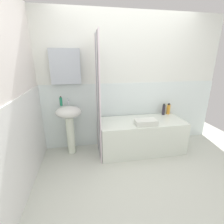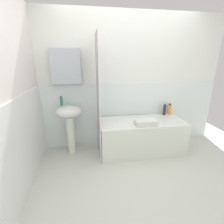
{
  "view_description": "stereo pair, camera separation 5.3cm",
  "coord_description": "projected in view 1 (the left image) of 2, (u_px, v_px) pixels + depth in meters",
  "views": [
    {
      "loc": [
        -0.81,
        -1.64,
        1.62
      ],
      "look_at": [
        -0.34,
        0.87,
        0.78
      ],
      "focal_mm": 25.93,
      "sensor_mm": 36.0,
      "label": 1
    },
    {
      "loc": [
        -0.75,
        -1.65,
        1.62
      ],
      "look_at": [
        -0.34,
        0.87,
        0.78
      ],
      "focal_mm": 25.93,
      "sensor_mm": 36.0,
      "label": 2
    }
  ],
  "objects": [
    {
      "name": "wall_left_tiled",
      "position": [
        17.0,
        104.0,
        1.88
      ],
      "size": [
        0.07,
        1.81,
        2.4
      ],
      "color": "silver",
      "rests_on": "ground_plane"
    },
    {
      "name": "body_wash_bottle",
      "position": [
        168.0,
        109.0,
        3.2
      ],
      "size": [
        0.07,
        0.07,
        0.21
      ],
      "color": "orange",
      "rests_on": "bathtub"
    },
    {
      "name": "shower_curtain",
      "position": [
        98.0,
        99.0,
        2.61
      ],
      "size": [
        0.01,
        0.65,
        2.0
      ],
      "color": "white",
      "rests_on": "ground_plane"
    },
    {
      "name": "towel_folded",
      "position": [
        146.0,
        122.0,
        2.68
      ],
      "size": [
        0.37,
        0.23,
        0.09
      ],
      "primitive_type": "cube",
      "rotation": [
        0.0,
        0.0,
        -0.04
      ],
      "color": "silver",
      "rests_on": "bathtub"
    },
    {
      "name": "conditioner_bottle",
      "position": [
        164.0,
        110.0,
        3.16
      ],
      "size": [
        0.05,
        0.05,
        0.22
      ],
      "color": "#2D2934",
      "rests_on": "bathtub"
    },
    {
      "name": "wall_back_tiled",
      "position": [
        123.0,
        86.0,
        3.0
      ],
      "size": [
        3.6,
        0.18,
        2.4
      ],
      "color": "white",
      "rests_on": "ground_plane"
    },
    {
      "name": "soap_dispenser",
      "position": [
        61.0,
        101.0,
        2.7
      ],
      "size": [
        0.04,
        0.04,
        0.16
      ],
      "color": "#1D7D56",
      "rests_on": "sink"
    },
    {
      "name": "sink",
      "position": [
        69.0,
        119.0,
        2.76
      ],
      "size": [
        0.44,
        0.34,
        0.87
      ],
      "color": "silver",
      "rests_on": "ground_plane"
    },
    {
      "name": "ground_plane",
      "position": [
        148.0,
        186.0,
        2.19
      ],
      "size": [
        4.8,
        5.6,
        0.04
      ],
      "primitive_type": "cube",
      "color": "beige"
    },
    {
      "name": "bathtub",
      "position": [
        141.0,
        135.0,
        2.96
      ],
      "size": [
        1.5,
        0.65,
        0.58
      ],
      "primitive_type": "cube",
      "color": "silver",
      "rests_on": "ground_plane"
    },
    {
      "name": "faucet",
      "position": [
        68.0,
        102.0,
        2.75
      ],
      "size": [
        0.03,
        0.12,
        0.12
      ],
      "color": "silver",
      "rests_on": "sink"
    }
  ]
}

